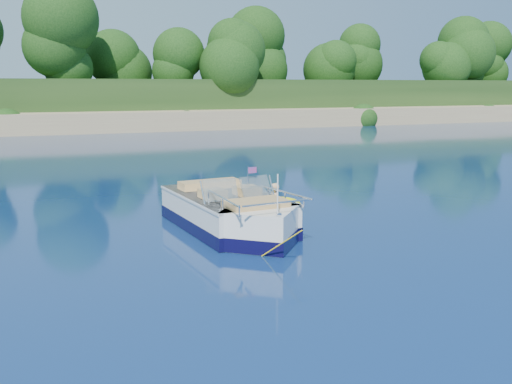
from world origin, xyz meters
The scene contains 6 objects.
ground centered at (0.00, 0.00, 0.00)m, with size 160.00×160.00×0.00m, color #0A234B.
shoreline centered at (0.00, 63.77, 0.98)m, with size 170.00×59.00×6.00m.
treeline centered at (0.04, 41.01, 5.55)m, with size 150.00×7.12×8.19m.
motorboat centered at (0.35, 3.80, 0.38)m, with size 2.45×5.83×1.94m.
tow_tube centered at (2.25, 5.56, 0.10)m, with size 1.96×1.96×0.40m.
boy centered at (2.19, 5.48, 0.00)m, with size 0.49×0.32×1.33m, color tan.
Camera 1 is at (-4.08, -8.93, 3.50)m, focal length 40.00 mm.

